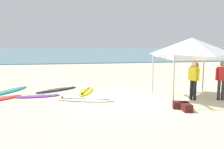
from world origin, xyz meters
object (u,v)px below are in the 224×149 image
at_px(surfboard_black, 57,90).
at_px(person_orange, 194,76).
at_px(person_black, 195,73).
at_px(gear_bag_near_tent, 181,105).
at_px(surfboard_white, 85,100).
at_px(canopy_tent, 192,46).
at_px(surfboard_yellow, 86,91).
at_px(person_yellow, 194,78).
at_px(surfboard_purple, 38,96).
at_px(surfboard_teal, 10,91).
at_px(person_red, 222,78).
at_px(gear_bag_on_sand, 186,107).

distance_m(surfboard_black, person_orange, 6.95).
xyz_separation_m(person_black, gear_bag_near_tent, (-1.92, -2.72, -0.85)).
relative_size(surfboard_white, person_orange, 1.57).
relative_size(canopy_tent, person_black, 1.63).
bearing_deg(surfboard_yellow, person_yellow, -26.55).
bearing_deg(gear_bag_near_tent, person_black, 54.67).
relative_size(surfboard_purple, person_black, 1.23).
bearing_deg(surfboard_white, person_black, 8.58).
height_order(surfboard_teal, person_yellow, person_yellow).
distance_m(person_orange, gear_bag_near_tent, 2.53).
relative_size(person_red, person_yellow, 1.00).
bearing_deg(gear_bag_on_sand, person_orange, 57.66).
distance_m(person_red, person_black, 1.70).
bearing_deg(person_red, gear_bag_on_sand, -148.76).
relative_size(person_black, gear_bag_on_sand, 2.85).
distance_m(surfboard_white, surfboard_purple, 2.39).
xyz_separation_m(surfboard_yellow, surfboard_black, (-1.49, 0.64, -0.00)).
distance_m(surfboard_yellow, gear_bag_on_sand, 5.30).
distance_m(surfboard_black, person_yellow, 6.87).
bearing_deg(surfboard_teal, surfboard_white, -33.17).
bearing_deg(person_black, surfboard_black, 167.72).
xyz_separation_m(surfboard_purple, person_orange, (7.26, -1.01, 0.95)).
xyz_separation_m(surfboard_black, gear_bag_on_sand, (5.09, -4.53, 0.10)).
xyz_separation_m(canopy_tent, surfboard_purple, (-6.90, 1.35, -2.35)).
height_order(surfboard_black, person_red, person_red).
height_order(surfboard_purple, person_black, person_black).
distance_m(person_black, gear_bag_near_tent, 3.43).
height_order(surfboard_yellow, gear_bag_near_tent, gear_bag_near_tent).
bearing_deg(surfboard_white, person_yellow, -7.31).
distance_m(surfboard_white, person_black, 5.70).
relative_size(surfboard_black, person_orange, 1.36).
relative_size(person_yellow, gear_bag_near_tent, 2.85).
relative_size(person_black, gear_bag_near_tent, 2.85).
relative_size(surfboard_purple, person_yellow, 1.23).
relative_size(surfboard_purple, surfboard_yellow, 0.97).
bearing_deg(gear_bag_on_sand, person_yellow, 56.51).
relative_size(surfboard_white, person_red, 1.57).
xyz_separation_m(canopy_tent, person_red, (1.23, -0.48, -1.40)).
bearing_deg(surfboard_purple, surfboard_yellow, 16.94).
bearing_deg(person_yellow, gear_bag_near_tent, -131.49).
bearing_deg(surfboard_white, gear_bag_near_tent, -27.32).
xyz_separation_m(surfboard_white, gear_bag_on_sand, (3.71, -2.18, 0.10)).
relative_size(surfboard_teal, person_orange, 1.45).
height_order(surfboard_yellow, person_red, person_red).
bearing_deg(surfboard_black, surfboard_yellow, -23.25).
height_order(person_orange, person_yellow, same).
distance_m(surfboard_white, surfboard_black, 2.72).
bearing_deg(person_yellow, surfboard_teal, 160.20).
height_order(canopy_tent, person_red, canopy_tent).
height_order(surfboard_purple, gear_bag_near_tent, gear_bag_near_tent).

